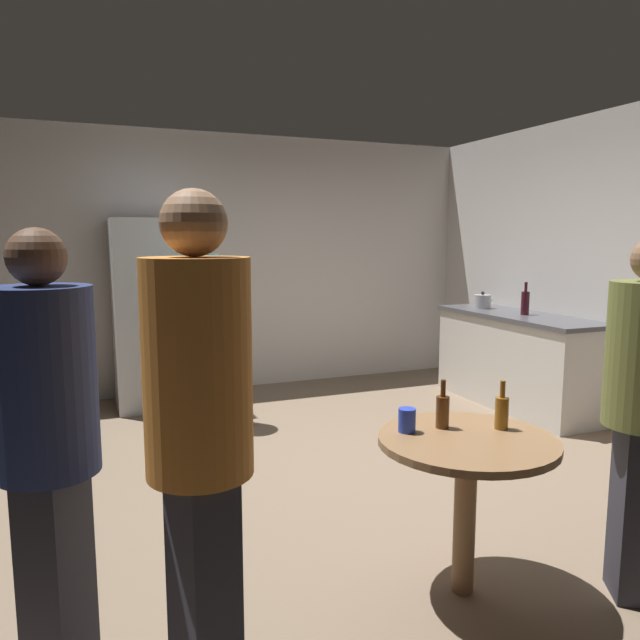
{
  "coord_description": "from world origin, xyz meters",
  "views": [
    {
      "loc": [
        -1.6,
        -3.65,
        1.62
      ],
      "look_at": [
        0.04,
        0.43,
        1.01
      ],
      "focal_mm": 33.46,
      "sensor_mm": 36.0,
      "label": 1
    }
  ],
  "objects": [
    {
      "name": "ground_plane",
      "position": [
        0.0,
        0.0,
        -0.05
      ],
      "size": [
        5.2,
        5.2,
        0.1
      ],
      "primitive_type": "cube",
      "color": "#7A6651"
    },
    {
      "name": "wall_back",
      "position": [
        0.0,
        2.63,
        1.35
      ],
      "size": [
        5.32,
        0.06,
        2.7
      ],
      "primitive_type": "cube",
      "color": "silver",
      "rests_on": "ground_plane"
    },
    {
      "name": "wall_side_right",
      "position": [
        2.63,
        0.0,
        1.35
      ],
      "size": [
        0.06,
        5.2,
        2.7
      ],
      "primitive_type": "cube",
      "color": "silver",
      "rests_on": "ground_plane"
    },
    {
      "name": "refrigerator",
      "position": [
        -0.98,
        2.2,
        0.9
      ],
      "size": [
        0.7,
        0.68,
        1.8
      ],
      "color": "silver",
      "rests_on": "ground_plane"
    },
    {
      "name": "kitchen_counter",
      "position": [
        2.28,
        0.87,
        0.45
      ],
      "size": [
        0.64,
        1.83,
        0.9
      ],
      "color": "beige",
      "rests_on": "ground_plane"
    },
    {
      "name": "kettle",
      "position": [
        2.23,
        1.38,
        0.97
      ],
      "size": [
        0.24,
        0.17,
        0.18
      ],
      "color": "#B2B2B7",
      "rests_on": "kitchen_counter"
    },
    {
      "name": "wine_bottle_on_counter",
      "position": [
        2.27,
        0.79,
        1.02
      ],
      "size": [
        0.08,
        0.08,
        0.31
      ],
      "color": "#3F141E",
      "rests_on": "kitchen_counter"
    },
    {
      "name": "foreground_table",
      "position": [
        -0.03,
        -1.52,
        0.63
      ],
      "size": [
        0.8,
        0.8,
        0.73
      ],
      "color": "olive",
      "rests_on": "ground_plane"
    },
    {
      "name": "beer_bottle_amber",
      "position": [
        0.19,
        -1.48,
        0.82
      ],
      "size": [
        0.06,
        0.06,
        0.23
      ],
      "color": "#8C5919",
      "rests_on": "foreground_table"
    },
    {
      "name": "beer_bottle_brown",
      "position": [
        -0.06,
        -1.36,
        0.82
      ],
      "size": [
        0.06,
        0.06,
        0.23
      ],
      "color": "#593314",
      "rests_on": "foreground_table"
    },
    {
      "name": "plastic_cup_blue",
      "position": [
        -0.24,
        -1.35,
        0.79
      ],
      "size": [
        0.08,
        0.08,
        0.11
      ],
      "primitive_type": "cylinder",
      "color": "blue",
      "rests_on": "foreground_table"
    },
    {
      "name": "person_in_navy_shirt",
      "position": [
        -1.73,
        -1.48,
        0.97
      ],
      "size": [
        0.47,
        0.47,
        1.65
      ],
      "rotation": [
        0.0,
        0.0,
        -0.58
      ],
      "color": "#2D2D38",
      "rests_on": "ground_plane"
    },
    {
      "name": "person_in_teal_shirt",
      "position": [
        -0.64,
        1.47,
        0.98
      ],
      "size": [
        0.47,
        0.47,
        1.67
      ],
      "rotation": [
        0.0,
        0.0,
        -0.99
      ],
      "color": "#2D2D38",
      "rests_on": "ground_plane"
    },
    {
      "name": "person_in_orange_shirt",
      "position": [
        -1.27,
        -1.82,
        1.04
      ],
      "size": [
        0.42,
        0.42,
        1.77
      ],
      "rotation": [
        0.0,
        0.0,
        0.28
      ],
      "color": "#2D2D38",
      "rests_on": "ground_plane"
    }
  ]
}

